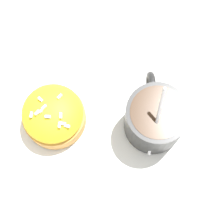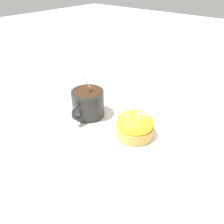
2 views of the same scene
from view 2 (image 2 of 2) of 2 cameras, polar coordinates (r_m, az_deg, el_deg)
ground_plane at (r=0.52m, az=-0.21°, el=-3.02°), size 3.00×3.00×0.00m
paper_napkin at (r=0.52m, az=-0.21°, el=-2.89°), size 0.34×0.34×0.00m
coffee_cup at (r=0.53m, az=-6.37°, el=2.54°), size 0.08×0.11×0.11m
frosted_pastry at (r=0.47m, az=6.02°, el=-3.35°), size 0.08×0.08×0.06m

